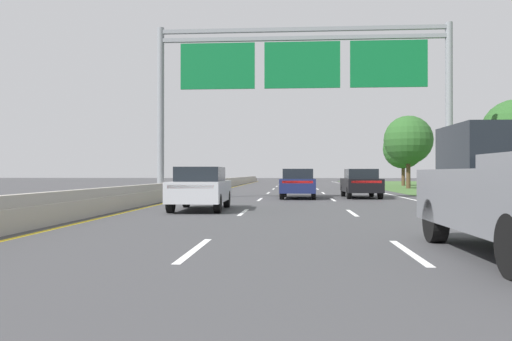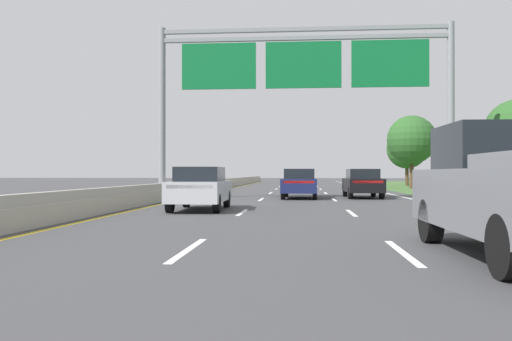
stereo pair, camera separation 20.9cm
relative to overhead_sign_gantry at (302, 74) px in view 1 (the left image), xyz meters
name	(u,v)px [view 1 (the left image)]	position (x,y,z in m)	size (l,w,h in m)	color
ground_plane	(296,194)	(-0.30, 6.41, -6.39)	(220.00, 220.00, 0.00)	#3D3D3F
lane_striping	(296,195)	(-0.30, 5.96, -6.38)	(11.96, 106.00, 0.01)	white
median_barrier_concrete	(192,189)	(-6.90, 6.41, -6.03)	(0.60, 110.00, 0.85)	#A8A399
overhead_sign_gantry	(302,74)	(0.00, 0.00, 0.00)	(15.06, 0.42, 8.93)	gray
car_navy_centre_lane_sedan	(298,183)	(-0.18, 1.32, -5.57)	(1.94, 4.45, 1.57)	#161E47
car_silver_left_lane_sedan	(201,188)	(-3.81, -8.03, -5.57)	(1.92, 4.44, 1.57)	#B2B5BA
car_black_right_lane_sedan	(361,183)	(3.22, 2.16, -5.57)	(1.86, 4.42, 1.57)	black
roadside_tree_far	(408,140)	(9.43, 19.68, -2.18)	(4.20, 4.20, 6.31)	#4C3823
roadside_tree_distant	(403,149)	(11.03, 29.86, -2.47)	(4.22, 4.22, 6.03)	#4C3823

